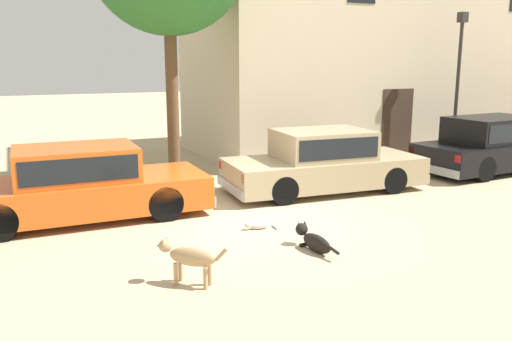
{
  "coord_description": "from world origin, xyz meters",
  "views": [
    {
      "loc": [
        -3.85,
        -8.45,
        2.91
      ],
      "look_at": [
        0.19,
        0.2,
        0.9
      ],
      "focal_mm": 36.75,
      "sensor_mm": 36.0,
      "label": 1
    }
  ],
  "objects_px": {
    "stray_dog_tan": "(313,240)",
    "street_lamp": "(459,69)",
    "parked_sedan_third": "(495,144)",
    "parked_sedan_nearest": "(79,183)",
    "stray_dog_spotted": "(188,256)",
    "stray_cat": "(258,225)",
    "parked_sedan_second": "(323,161)"
  },
  "relations": [
    {
      "from": "parked_sedan_second",
      "to": "stray_dog_tan",
      "type": "bearing_deg",
      "value": -119.85
    },
    {
      "from": "parked_sedan_nearest",
      "to": "stray_dog_tan",
      "type": "distance_m",
      "value": 4.52
    },
    {
      "from": "stray_dog_spotted",
      "to": "stray_cat",
      "type": "xyz_separation_m",
      "value": [
        1.82,
        1.71,
        -0.32
      ]
    },
    {
      "from": "stray_dog_spotted",
      "to": "street_lamp",
      "type": "xyz_separation_m",
      "value": [
        9.75,
        5.08,
        2.28
      ]
    },
    {
      "from": "parked_sedan_third",
      "to": "street_lamp",
      "type": "height_order",
      "value": "street_lamp"
    },
    {
      "from": "stray_dog_spotted",
      "to": "stray_cat",
      "type": "distance_m",
      "value": 2.52
    },
    {
      "from": "parked_sedan_third",
      "to": "stray_dog_tan",
      "type": "height_order",
      "value": "parked_sedan_third"
    },
    {
      "from": "stray_dog_tan",
      "to": "street_lamp",
      "type": "xyz_separation_m",
      "value": [
        7.58,
        4.66,
        2.51
      ]
    },
    {
      "from": "parked_sedan_third",
      "to": "stray_cat",
      "type": "relative_size",
      "value": 8.79
    },
    {
      "from": "stray_dog_spotted",
      "to": "stray_dog_tan",
      "type": "distance_m",
      "value": 2.21
    },
    {
      "from": "parked_sedan_nearest",
      "to": "parked_sedan_third",
      "type": "distance_m",
      "value": 10.58
    },
    {
      "from": "parked_sedan_nearest",
      "to": "stray_cat",
      "type": "distance_m",
      "value": 3.43
    },
    {
      "from": "parked_sedan_third",
      "to": "stray_cat",
      "type": "bearing_deg",
      "value": -169.73
    },
    {
      "from": "parked_sedan_third",
      "to": "parked_sedan_nearest",
      "type": "bearing_deg",
      "value": 176.28
    },
    {
      "from": "street_lamp",
      "to": "stray_cat",
      "type": "bearing_deg",
      "value": -156.97
    },
    {
      "from": "street_lamp",
      "to": "stray_dog_spotted",
      "type": "bearing_deg",
      "value": -152.48
    },
    {
      "from": "parked_sedan_nearest",
      "to": "parked_sedan_second",
      "type": "relative_size",
      "value": 1.03
    },
    {
      "from": "stray_cat",
      "to": "street_lamp",
      "type": "relative_size",
      "value": 0.13
    },
    {
      "from": "parked_sedan_nearest",
      "to": "parked_sedan_third",
      "type": "relative_size",
      "value": 0.99
    },
    {
      "from": "parked_sedan_third",
      "to": "stray_dog_spotted",
      "type": "xyz_separation_m",
      "value": [
        -9.67,
        -3.54,
        -0.34
      ]
    },
    {
      "from": "street_lamp",
      "to": "parked_sedan_nearest",
      "type": "bearing_deg",
      "value": -172.61
    },
    {
      "from": "parked_sedan_third",
      "to": "stray_dog_tan",
      "type": "distance_m",
      "value": 8.15
    },
    {
      "from": "stray_dog_spotted",
      "to": "stray_dog_tan",
      "type": "xyz_separation_m",
      "value": [
        2.16,
        0.42,
        -0.23
      ]
    },
    {
      "from": "parked_sedan_nearest",
      "to": "parked_sedan_second",
      "type": "bearing_deg",
      "value": 0.14
    },
    {
      "from": "stray_cat",
      "to": "parked_sedan_second",
      "type": "bearing_deg",
      "value": -132.81
    },
    {
      "from": "parked_sedan_nearest",
      "to": "stray_dog_tan",
      "type": "bearing_deg",
      "value": -45.8
    },
    {
      "from": "stray_dog_tan",
      "to": "parked_sedan_third",
      "type": "bearing_deg",
      "value": -74.03
    },
    {
      "from": "parked_sedan_nearest",
      "to": "stray_cat",
      "type": "bearing_deg",
      "value": -35.02
    },
    {
      "from": "parked_sedan_nearest",
      "to": "stray_dog_tan",
      "type": "xyz_separation_m",
      "value": [
        3.08,
        -3.28,
        -0.51
      ]
    },
    {
      "from": "parked_sedan_nearest",
      "to": "parked_sedan_third",
      "type": "bearing_deg",
      "value": 0.18
    },
    {
      "from": "parked_sedan_nearest",
      "to": "stray_dog_tan",
      "type": "height_order",
      "value": "parked_sedan_nearest"
    },
    {
      "from": "stray_cat",
      "to": "stray_dog_tan",
      "type": "bearing_deg",
      "value": 115.12
    }
  ]
}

